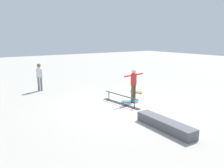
# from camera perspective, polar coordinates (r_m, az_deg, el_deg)

# --- Properties ---
(ground_plane) EXTENTS (60.00, 60.00, 0.00)m
(ground_plane) POSITION_cam_1_polar(r_m,az_deg,el_deg) (10.47, 2.89, -5.42)
(ground_plane) COLOR #ADA89E
(grind_rail) EXTENTS (2.35, 0.47, 0.44)m
(grind_rail) POSITION_cam_1_polar(r_m,az_deg,el_deg) (10.72, 2.20, -3.94)
(grind_rail) COLOR black
(grind_rail) RESTS_ON ground_plane
(skate_ledge) EXTENTS (2.37, 0.59, 0.33)m
(skate_ledge) POSITION_cam_1_polar(r_m,az_deg,el_deg) (8.09, 12.92, -9.69)
(skate_ledge) COLOR #595960
(skate_ledge) RESTS_ON ground_plane
(skater_main) EXTENTS (0.28, 1.27, 1.58)m
(skater_main) POSITION_cam_1_polar(r_m,az_deg,el_deg) (10.96, 5.35, 0.28)
(skater_main) COLOR brown
(skater_main) RESTS_ON ground_plane
(skateboard_main) EXTENTS (0.60, 0.78, 0.09)m
(skateboard_main) POSITION_cam_1_polar(r_m,az_deg,el_deg) (10.99, 4.43, -4.21)
(skateboard_main) COLOR teal
(skateboard_main) RESTS_ON ground_plane
(bystander_white_shirt) EXTENTS (0.27, 0.32, 1.58)m
(bystander_white_shirt) POSITION_cam_1_polar(r_m,az_deg,el_deg) (13.81, -17.47, 2.03)
(bystander_white_shirt) COLOR slate
(bystander_white_shirt) RESTS_ON ground_plane
(loose_skateboard_orange) EXTENTS (0.82, 0.37, 0.09)m
(loose_skateboard_orange) POSITION_cam_1_polar(r_m,az_deg,el_deg) (12.95, 6.01, -1.80)
(loose_skateboard_orange) COLOR orange
(loose_skateboard_orange) RESTS_ON ground_plane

